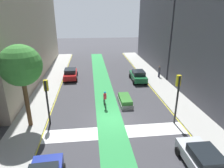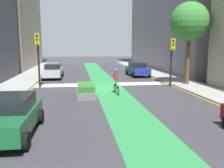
# 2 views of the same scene
# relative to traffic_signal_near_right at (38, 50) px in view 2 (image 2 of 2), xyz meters

# --- Properties ---
(ground_plane) EXTENTS (120.00, 120.00, 0.00)m
(ground_plane) POSITION_rel_traffic_signal_near_right_xyz_m (-5.42, 1.10, -3.12)
(ground_plane) COLOR #38383D
(bike_lane_paint) EXTENTS (2.40, 60.00, 0.01)m
(bike_lane_paint) POSITION_rel_traffic_signal_near_right_xyz_m (-5.73, 1.10, -3.12)
(bike_lane_paint) COLOR #2D8C47
(bike_lane_paint) RESTS_ON ground_plane
(crosswalk_band) EXTENTS (12.00, 1.80, 0.01)m
(crosswalk_band) POSITION_rel_traffic_signal_near_right_xyz_m (-5.42, -0.90, -3.12)
(crosswalk_band) COLOR silver
(crosswalk_band) RESTS_ON ground_plane
(sidewalk_left) EXTENTS (3.00, 60.00, 0.15)m
(sidewalk_left) POSITION_rel_traffic_signal_near_right_xyz_m (-12.92, 1.10, -3.05)
(sidewalk_left) COLOR #9E9E99
(sidewalk_left) RESTS_ON ground_plane
(curb_stripe_left) EXTENTS (0.16, 60.00, 0.01)m
(curb_stripe_left) POSITION_rel_traffic_signal_near_right_xyz_m (-11.42, 1.10, -3.12)
(curb_stripe_left) COLOR yellow
(curb_stripe_left) RESTS_ON ground_plane
(sidewalk_right) EXTENTS (3.00, 60.00, 0.15)m
(sidewalk_right) POSITION_rel_traffic_signal_near_right_xyz_m (2.08, 1.10, -3.05)
(sidewalk_right) COLOR #9E9E99
(sidewalk_right) RESTS_ON ground_plane
(curb_stripe_right) EXTENTS (0.16, 60.00, 0.01)m
(curb_stripe_right) POSITION_rel_traffic_signal_near_right_xyz_m (0.58, 1.10, -3.12)
(curb_stripe_right) COLOR yellow
(curb_stripe_right) RESTS_ON ground_plane
(traffic_signal_near_right) EXTENTS (0.35, 0.52, 4.47)m
(traffic_signal_near_right) POSITION_rel_traffic_signal_near_right_xyz_m (0.00, 0.00, 0.00)
(traffic_signal_near_right) COLOR black
(traffic_signal_near_right) RESTS_ON ground_plane
(traffic_signal_near_left) EXTENTS (0.35, 0.52, 4.07)m
(traffic_signal_near_left) POSITION_rel_traffic_signal_near_right_xyz_m (-11.10, 1.20, -0.26)
(traffic_signal_near_left) COLOR black
(traffic_signal_near_left) RESTS_ON ground_plane
(car_green_right_far) EXTENTS (2.11, 4.24, 1.57)m
(car_green_right_far) POSITION_rel_traffic_signal_near_right_xyz_m (-0.54, 11.34, -2.32)
(car_green_right_far) COLOR #196033
(car_green_right_far) RESTS_ON ground_plane
(car_blue_left_near) EXTENTS (2.18, 4.28, 1.57)m
(car_blue_left_near) POSITION_rel_traffic_signal_near_right_xyz_m (-10.06, -6.41, -2.32)
(car_blue_left_near) COLOR navy
(car_blue_left_near) RESTS_ON ground_plane
(car_silver_right_near) EXTENTS (2.05, 4.22, 1.57)m
(car_silver_right_near) POSITION_rel_traffic_signal_near_right_xyz_m (-0.61, -5.70, -2.32)
(car_silver_right_near) COLOR #B2B7BF
(car_silver_right_near) RESTS_ON ground_plane
(cyclist_in_lane) EXTENTS (0.32, 1.73, 1.86)m
(cyclist_in_lane) POSITION_rel_traffic_signal_near_right_xyz_m (-5.95, 3.60, -2.15)
(cyclist_in_lane) COLOR black
(cyclist_in_lane) RESTS_ON ground_plane
(street_tree_near) EXTENTS (3.29, 3.29, 7.00)m
(street_tree_near) POSITION_rel_traffic_signal_near_right_xyz_m (-12.69, 0.84, 2.33)
(street_tree_near) COLOR brown
(street_tree_near) RESTS_ON sidewalk_left
(median_planter) EXTENTS (1.27, 2.97, 0.85)m
(median_planter) POSITION_rel_traffic_signal_near_right_xyz_m (-3.73, 4.19, -2.72)
(median_planter) COLOR slate
(median_planter) RESTS_ON ground_plane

